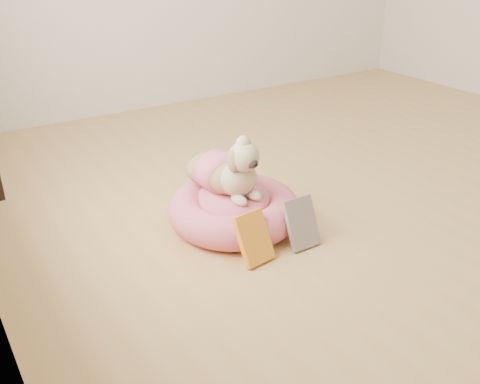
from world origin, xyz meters
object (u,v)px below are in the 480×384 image
dog (227,160)px  book_yellow (254,238)px  book_white (302,223)px  pet_bed (234,209)px

dog → book_yellow: size_ratio=1.95×
book_yellow → book_white: size_ratio=0.98×
pet_bed → dog: bearing=112.1°
pet_bed → book_white: 0.35m
dog → book_yellow: dog is taller
dog → book_yellow: 0.41m
book_yellow → book_white: 0.24m
pet_bed → book_white: bearing=-64.3°
dog → book_yellow: (-0.08, -0.34, -0.21)m
dog → book_white: (0.16, -0.35, -0.21)m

